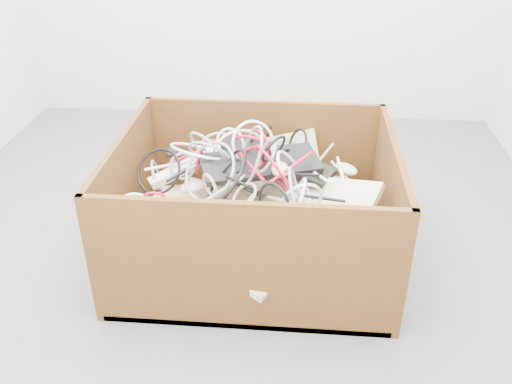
# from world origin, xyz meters

# --- Properties ---
(ground) EXTENTS (3.00, 3.00, 0.00)m
(ground) POSITION_xyz_m (0.00, 0.00, 0.00)
(ground) COLOR #575759
(ground) RESTS_ON ground
(cardboard_box) EXTENTS (1.09, 0.91, 0.53)m
(cardboard_box) POSITION_xyz_m (0.09, -0.09, 0.14)
(cardboard_box) COLOR #3B1D0E
(cardboard_box) RESTS_ON ground
(keyboard_pile) EXTENTS (0.93, 0.92, 0.36)m
(keyboard_pile) POSITION_xyz_m (0.16, -0.08, 0.28)
(keyboard_pile) COLOR beige
(keyboard_pile) RESTS_ON cardboard_box
(mice_scatter) EXTENTS (0.87, 0.67, 0.18)m
(mice_scatter) POSITION_xyz_m (0.07, -0.07, 0.36)
(mice_scatter) COLOR beige
(mice_scatter) RESTS_ON keyboard_pile
(power_strip_left) EXTENTS (0.25, 0.19, 0.11)m
(power_strip_left) POSITION_xyz_m (-0.22, -0.01, 0.35)
(power_strip_left) COLOR silver
(power_strip_left) RESTS_ON keyboard_pile
(power_strip_right) EXTENTS (0.27, 0.09, 0.09)m
(power_strip_right) POSITION_xyz_m (-0.13, -0.32, 0.32)
(power_strip_right) COLOR silver
(power_strip_right) RESTS_ON keyboard_pile
(vga_plug) EXTENTS (0.06, 0.06, 0.03)m
(vga_plug) POSITION_xyz_m (0.44, -0.18, 0.34)
(vga_plug) COLOR #0D12C8
(vga_plug) RESTS_ON keyboard_pile
(cable_tangle) EXTENTS (0.94, 0.79, 0.42)m
(cable_tangle) POSITION_xyz_m (0.04, -0.11, 0.42)
(cable_tangle) COLOR silver
(cable_tangle) RESTS_ON keyboard_pile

